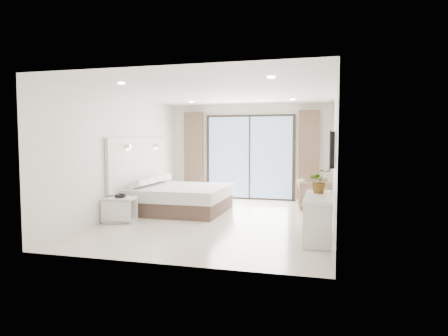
# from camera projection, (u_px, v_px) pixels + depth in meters

# --- Properties ---
(ground) EXTENTS (6.20, 6.20, 0.00)m
(ground) POSITION_uv_depth(u_px,v_px,m) (221.00, 220.00, 8.48)
(ground) COLOR beige
(ground) RESTS_ON ground
(room_shell) EXTENTS (4.62, 6.22, 2.72)m
(room_shell) POSITION_uv_depth(u_px,v_px,m) (222.00, 145.00, 9.20)
(room_shell) COLOR silver
(room_shell) RESTS_ON ground
(bed) EXTENTS (2.16, 2.06, 0.74)m
(bed) POSITION_uv_depth(u_px,v_px,m) (180.00, 198.00, 9.48)
(bed) COLOR brown
(bed) RESTS_ON ground
(nightstand) EXTENTS (0.62, 0.54, 0.52)m
(nightstand) POSITION_uv_depth(u_px,v_px,m) (121.00, 210.00, 8.25)
(nightstand) COLOR silver
(nightstand) RESTS_ON ground
(phone) EXTENTS (0.18, 0.15, 0.06)m
(phone) POSITION_uv_depth(u_px,v_px,m) (120.00, 196.00, 8.19)
(phone) COLOR black
(phone) RESTS_ON nightstand
(console_desk) EXTENTS (0.46, 1.48, 0.77)m
(console_desk) POSITION_uv_depth(u_px,v_px,m) (319.00, 208.00, 6.78)
(console_desk) COLOR silver
(console_desk) RESTS_ON ground
(plant) EXTENTS (0.49, 0.52, 0.33)m
(plant) POSITION_uv_depth(u_px,v_px,m) (320.00, 184.00, 7.03)
(plant) COLOR #33662D
(plant) RESTS_ON console_desk
(armchair) EXTENTS (0.84, 0.88, 0.81)m
(armchair) POSITION_uv_depth(u_px,v_px,m) (314.00, 193.00, 9.81)
(armchair) COLOR #8F6C5D
(armchair) RESTS_ON ground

